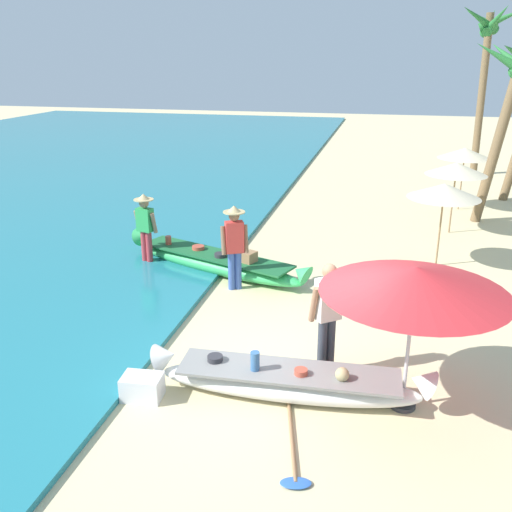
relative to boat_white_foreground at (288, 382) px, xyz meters
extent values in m
plane|color=beige|center=(-0.14, 0.48, -0.24)|extent=(80.00, 80.00, 0.00)
ellipsoid|color=white|center=(0.00, 0.00, -0.04)|extent=(3.71, 0.85, 0.41)
cone|color=white|center=(1.79, 0.07, 0.21)|extent=(0.42, 0.44, 0.49)
cone|color=white|center=(-1.79, -0.07, 0.21)|extent=(0.42, 0.44, 0.49)
cube|color=gray|center=(0.00, 0.00, 0.16)|extent=(3.12, 0.84, 0.04)
cylinder|color=#2D2D33|center=(-1.07, 0.02, 0.21)|extent=(0.22, 0.22, 0.10)
cylinder|color=#386699|center=(-0.46, -0.09, 0.31)|extent=(0.13, 0.13, 0.30)
cylinder|color=#B74C38|center=(0.19, -0.06, 0.21)|extent=(0.19, 0.19, 0.10)
sphere|color=tan|center=(0.75, -0.06, 0.26)|extent=(0.19, 0.19, 0.19)
ellipsoid|color=#38B760|center=(-2.44, 4.42, -0.04)|extent=(4.43, 2.23, 0.41)
cone|color=#38B760|center=(-0.40, 3.66, 0.21)|extent=(0.54, 0.55, 0.51)
cone|color=#38B760|center=(-4.49, 5.17, 0.21)|extent=(0.54, 0.55, 0.51)
cube|color=#1E6435|center=(-2.44, 4.42, 0.16)|extent=(3.77, 2.00, 0.04)
cylinder|color=#B74C38|center=(-3.68, 4.81, 0.27)|extent=(0.14, 0.14, 0.22)
cylinder|color=#B74C38|center=(-2.90, 4.63, 0.21)|extent=(0.28, 0.28, 0.10)
cylinder|color=#2D2D33|center=(-2.26, 4.27, 0.21)|extent=(0.27, 0.27, 0.10)
cube|color=#9E754C|center=(-1.57, 4.09, 0.28)|extent=(0.33, 0.37, 0.24)
cylinder|color=#3D5BA8|center=(-1.70, 3.63, 0.16)|extent=(0.14, 0.14, 0.80)
cylinder|color=#3D5BA8|center=(-1.82, 3.57, 0.16)|extent=(0.14, 0.14, 0.80)
cube|color=#DB3D38|center=(-1.76, 3.60, 0.88)|extent=(0.42, 0.36, 0.64)
cylinder|color=brown|center=(-1.55, 3.68, 0.83)|extent=(0.17, 0.23, 0.58)
cylinder|color=brown|center=(-1.96, 3.48, 0.83)|extent=(0.17, 0.23, 0.58)
sphere|color=brown|center=(-1.76, 3.60, 1.32)|extent=(0.22, 0.22, 0.22)
cylinder|color=tan|center=(-1.76, 3.60, 1.40)|extent=(0.44, 0.44, 0.02)
cone|color=tan|center=(-1.76, 3.60, 1.47)|extent=(0.26, 0.26, 0.12)
cylinder|color=#333842|center=(0.38, 0.72, 0.21)|extent=(0.14, 0.14, 0.91)
cylinder|color=#333842|center=(0.49, 0.80, 0.21)|extent=(0.14, 0.14, 0.91)
cube|color=silver|center=(0.44, 0.76, 0.99)|extent=(0.42, 0.39, 0.63)
cylinder|color=#9E7051|center=(0.24, 0.63, 0.94)|extent=(0.20, 0.22, 0.57)
cylinder|color=#9E7051|center=(0.61, 0.91, 0.94)|extent=(0.20, 0.22, 0.57)
sphere|color=#9E7051|center=(0.44, 0.76, 1.42)|extent=(0.22, 0.22, 0.22)
cylinder|color=#B2383D|center=(-4.16, 4.52, 0.16)|extent=(0.14, 0.14, 0.81)
cylinder|color=#B2383D|center=(-4.02, 4.48, 0.16)|extent=(0.14, 0.14, 0.81)
cube|color=green|center=(-4.09, 4.50, 0.84)|extent=(0.40, 0.31, 0.53)
cylinder|color=#9E7051|center=(-4.31, 4.58, 0.79)|extent=(0.14, 0.20, 0.48)
cylinder|color=#9E7051|center=(-3.86, 4.46, 0.79)|extent=(0.14, 0.20, 0.48)
sphere|color=#9E7051|center=(-4.09, 4.50, 1.22)|extent=(0.22, 0.22, 0.22)
cylinder|color=tan|center=(-4.09, 4.50, 1.30)|extent=(0.44, 0.44, 0.02)
cone|color=tan|center=(-4.09, 4.50, 1.37)|extent=(0.26, 0.26, 0.12)
cylinder|color=#B7B7BC|center=(1.58, 0.14, 0.78)|extent=(0.05, 0.05, 2.04)
cone|color=red|center=(1.58, 0.14, 1.64)|extent=(2.44, 2.44, 0.35)
cylinder|color=#333338|center=(1.58, 0.14, -0.21)|extent=(0.36, 0.36, 0.06)
cylinder|color=#8E6B47|center=(2.38, 5.98, 0.71)|extent=(0.04, 0.04, 1.90)
cone|color=beige|center=(2.38, 5.98, 1.51)|extent=(1.60, 1.60, 0.32)
cylinder|color=#8E6B47|center=(2.88, 8.69, 0.71)|extent=(0.04, 0.04, 1.90)
cone|color=beige|center=(2.88, 8.69, 1.51)|extent=(1.60, 1.60, 0.32)
cylinder|color=#8E6B47|center=(3.37, 11.32, 0.71)|extent=(0.04, 0.04, 1.90)
cone|color=beige|center=(3.37, 11.32, 1.51)|extent=(1.60, 1.60, 0.32)
cylinder|color=brown|center=(4.04, 10.05, 2.11)|extent=(0.92, 0.28, 4.74)
cone|color=#287033|center=(4.11, 10.44, 4.22)|extent=(1.20, 1.58, 1.09)
cone|color=#287033|center=(3.90, 10.05, 4.20)|extent=(1.64, 0.37, 1.13)
cylinder|color=brown|center=(4.43, 17.13, 2.76)|extent=(0.41, 0.28, 6.02)
cone|color=#287033|center=(4.83, 17.08, 5.57)|extent=(1.74, 0.55, 1.00)
cone|color=#287033|center=(4.47, 17.54, 5.50)|extent=(0.74, 1.52, 1.13)
cone|color=#287033|center=(4.07, 17.40, 5.57)|extent=(1.32, 1.24, 0.97)
cone|color=#287033|center=(3.97, 16.78, 5.55)|extent=(1.66, 1.54, 1.08)
cone|color=#287033|center=(4.52, 16.67, 5.49)|extent=(0.90, 1.76, 1.19)
cube|color=silver|center=(-1.99, -0.50, -0.07)|extent=(0.58, 0.43, 0.35)
cylinder|color=#8E6B47|center=(0.20, -0.83, -0.21)|extent=(0.45, 1.75, 0.05)
ellipsoid|color=#2D60B7|center=(0.40, -1.70, -0.21)|extent=(0.40, 0.28, 0.03)
camera|label=1|loc=(1.13, -6.78, 4.35)|focal=39.60mm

